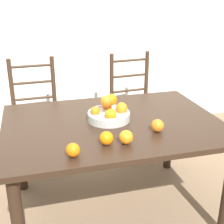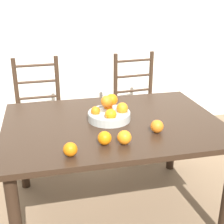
# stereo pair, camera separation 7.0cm
# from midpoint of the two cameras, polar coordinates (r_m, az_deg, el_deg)

# --- Properties ---
(ground_plane) EXTENTS (12.00, 12.00, 0.00)m
(ground_plane) POSITION_cam_midpoint_polar(r_m,az_deg,el_deg) (2.51, 0.98, -17.16)
(ground_plane) COLOR #7F664C
(wall_back) EXTENTS (8.00, 0.06, 2.60)m
(wall_back) POSITION_cam_midpoint_polar(r_m,az_deg,el_deg) (3.53, -5.35, 17.02)
(wall_back) COLOR silver
(wall_back) RESTS_ON ground_plane
(dining_table) EXTENTS (1.47, 1.06, 0.73)m
(dining_table) POSITION_cam_midpoint_polar(r_m,az_deg,el_deg) (2.17, 1.08, -3.94)
(dining_table) COLOR black
(dining_table) RESTS_ON ground_plane
(fruit_bowl) EXTENTS (0.29, 0.29, 0.19)m
(fruit_bowl) POSITION_cam_midpoint_polar(r_m,az_deg,el_deg) (2.14, 0.47, -0.09)
(fruit_bowl) COLOR #B2B7B2
(fruit_bowl) RESTS_ON dining_table
(orange_loose_0) EXTENTS (0.08, 0.08, 0.08)m
(orange_loose_0) POSITION_cam_midpoint_polar(r_m,az_deg,el_deg) (1.82, 3.37, -4.67)
(orange_loose_0) COLOR orange
(orange_loose_0) RESTS_ON dining_table
(orange_loose_1) EXTENTS (0.08, 0.08, 0.08)m
(orange_loose_1) POSITION_cam_midpoint_polar(r_m,az_deg,el_deg) (1.81, -0.26, -4.80)
(orange_loose_1) COLOR orange
(orange_loose_1) RESTS_ON dining_table
(orange_loose_2) EXTENTS (0.08, 0.08, 0.08)m
(orange_loose_2) POSITION_cam_midpoint_polar(r_m,az_deg,el_deg) (1.70, -6.47, -6.82)
(orange_loose_2) COLOR orange
(orange_loose_2) RESTS_ON dining_table
(orange_loose_3) EXTENTS (0.08, 0.08, 0.08)m
(orange_loose_3) POSITION_cam_midpoint_polar(r_m,az_deg,el_deg) (1.99, 9.23, -2.61)
(orange_loose_3) COLOR orange
(orange_loose_3) RESTS_ON dining_table
(chair_left) EXTENTS (0.43, 0.42, 1.00)m
(chair_left) POSITION_cam_midpoint_polar(r_m,az_deg,el_deg) (2.96, -12.33, -0.86)
(chair_left) COLOR #382619
(chair_left) RESTS_ON ground_plane
(chair_right) EXTENTS (0.45, 0.44, 1.00)m
(chair_right) POSITION_cam_midpoint_polar(r_m,az_deg,el_deg) (3.11, 5.40, 0.62)
(chair_right) COLOR #382619
(chair_right) RESTS_ON ground_plane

